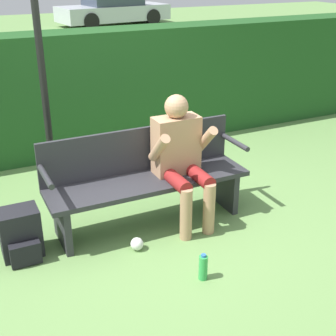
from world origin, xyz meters
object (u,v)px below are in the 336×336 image
Objects in this scene: backpack at (21,235)px; park_bench at (146,177)px; parked_car at (113,9)px; signpost at (42,68)px; water_bottle at (203,267)px; person_seated at (181,154)px.

park_bench is at bearing 4.44° from backpack.
backpack is at bearing -175.56° from park_bench.
parked_car is (4.79, 14.36, 0.14)m from park_bench.
signpost is 14.57m from parked_car.
park_bench reaches higher than water_bottle.
person_seated reaches higher than park_bench.
signpost reaches higher than water_bottle.
parked_car reaches higher than backpack.
backpack is 1.55m from water_bottle.
water_bottle is at bearing -88.07° from park_bench.
parked_car is (4.75, 15.40, 0.49)m from water_bottle.
parked_car is (4.48, 14.48, -0.08)m from person_seated.
person_seated is (0.31, -0.12, 0.22)m from park_bench.
water_bottle is at bearing -106.31° from person_seated.
park_bench reaches higher than backpack.
backpack is 1.60m from signpost.
parked_car reaches higher than person_seated.
person_seated is at bearing -114.56° from parked_car.
signpost is (-0.99, 0.99, 0.70)m from person_seated.
backpack is 0.17× the size of signpost.
person_seated is 2.86× the size of backpack.
signpost is at bearing 110.53° from water_bottle.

